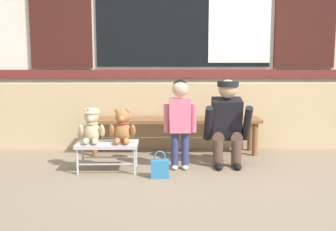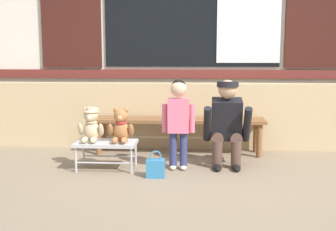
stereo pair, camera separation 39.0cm
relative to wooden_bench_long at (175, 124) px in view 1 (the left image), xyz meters
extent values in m
plane|color=#84725B|center=(0.14, -1.06, -0.37)|extent=(60.00, 60.00, 0.00)
cube|color=tan|center=(0.14, 0.37, 0.05)|extent=(7.32, 0.25, 0.85)
cube|color=silver|center=(0.14, 0.89, 1.32)|extent=(7.47, 0.20, 3.38)
cube|color=maroon|center=(0.14, 0.77, 0.58)|extent=(6.87, 0.04, 0.12)
cube|color=black|center=(0.14, 0.78, 1.38)|extent=(2.40, 0.03, 1.40)
cube|color=white|center=(0.92, 0.76, 1.38)|extent=(0.86, 0.02, 1.29)
cube|color=#3D1914|center=(-1.54, 0.77, 1.38)|extent=(0.84, 0.05, 1.43)
cube|color=#3D1914|center=(1.82, 0.77, 1.38)|extent=(0.84, 0.05, 1.43)
cube|color=brown|center=(0.00, -0.14, 0.05)|extent=(2.10, 0.11, 0.04)
cube|color=brown|center=(0.00, 0.00, 0.05)|extent=(2.10, 0.11, 0.04)
cube|color=brown|center=(0.00, 0.14, 0.05)|extent=(2.10, 0.11, 0.04)
cylinder|color=brown|center=(-0.97, -0.14, -0.17)|extent=(0.07, 0.07, 0.40)
cylinder|color=brown|center=(-0.97, 0.14, -0.17)|extent=(0.07, 0.07, 0.40)
cylinder|color=brown|center=(0.97, -0.14, -0.17)|extent=(0.07, 0.07, 0.40)
cylinder|color=brown|center=(0.97, 0.14, -0.17)|extent=(0.07, 0.07, 0.40)
cube|color=#BCBCC1|center=(-0.73, -0.78, -0.09)|extent=(0.64, 0.36, 0.04)
cylinder|color=#BCBCC1|center=(-1.02, -0.93, -0.24)|extent=(0.02, 0.02, 0.26)
cylinder|color=#BCBCC1|center=(-1.02, -0.63, -0.24)|extent=(0.02, 0.02, 0.26)
cylinder|color=#BCBCC1|center=(-0.44, -0.93, -0.24)|extent=(0.02, 0.02, 0.26)
cylinder|color=#BCBCC1|center=(-0.44, -0.63, -0.24)|extent=(0.02, 0.02, 0.26)
cylinder|color=#BCBCC1|center=(-0.73, -0.93, -0.27)|extent=(0.58, 0.02, 0.02)
cylinder|color=#BCBCC1|center=(-0.73, -0.63, -0.27)|extent=(0.58, 0.02, 0.02)
ellipsoid|color=#CCB289|center=(-0.89, -0.76, 0.04)|extent=(0.17, 0.14, 0.22)
sphere|color=#CCB289|center=(-0.89, -0.77, 0.20)|extent=(0.15, 0.15, 0.15)
sphere|color=#FFEEBB|center=(-0.89, -0.83, 0.19)|extent=(0.06, 0.06, 0.06)
sphere|color=#CCB289|center=(-0.94, -0.76, 0.26)|extent=(0.06, 0.06, 0.06)
ellipsoid|color=#CCB289|center=(-1.00, -0.79, 0.06)|extent=(0.06, 0.11, 0.16)
ellipsoid|color=#CCB289|center=(-0.94, -0.88, -0.04)|extent=(0.06, 0.15, 0.06)
sphere|color=#CCB289|center=(-0.84, -0.76, 0.26)|extent=(0.06, 0.06, 0.06)
ellipsoid|color=#CCB289|center=(-0.78, -0.79, 0.06)|extent=(0.06, 0.11, 0.16)
ellipsoid|color=#CCB289|center=(-0.84, -0.88, -0.04)|extent=(0.06, 0.15, 0.06)
torus|color=beige|center=(-0.89, -0.77, 0.13)|extent=(0.13, 0.13, 0.02)
cylinder|color=beige|center=(-0.89, -0.77, 0.24)|extent=(0.17, 0.17, 0.01)
cylinder|color=beige|center=(-0.89, -0.77, 0.27)|extent=(0.10, 0.10, 0.04)
ellipsoid|color=#A86B3D|center=(-0.57, -0.76, 0.04)|extent=(0.17, 0.14, 0.22)
sphere|color=#A86B3D|center=(-0.57, -0.77, 0.20)|extent=(0.15, 0.15, 0.15)
sphere|color=#E1955B|center=(-0.57, -0.83, 0.19)|extent=(0.06, 0.06, 0.06)
sphere|color=#A86B3D|center=(-0.62, -0.76, 0.26)|extent=(0.06, 0.06, 0.06)
ellipsoid|color=#A86B3D|center=(-0.68, -0.79, 0.06)|extent=(0.06, 0.11, 0.16)
ellipsoid|color=#A86B3D|center=(-0.62, -0.88, -0.04)|extent=(0.06, 0.15, 0.06)
sphere|color=#A86B3D|center=(-0.52, -0.76, 0.26)|extent=(0.06, 0.06, 0.06)
ellipsoid|color=#A86B3D|center=(-0.46, -0.79, 0.06)|extent=(0.06, 0.11, 0.16)
ellipsoid|color=#A86B3D|center=(-0.52, -0.88, -0.04)|extent=(0.06, 0.15, 0.06)
torus|color=red|center=(-0.57, -0.77, 0.13)|extent=(0.13, 0.13, 0.02)
cylinder|color=navy|center=(-0.02, -0.73, -0.15)|extent=(0.08, 0.08, 0.36)
ellipsoid|color=silver|center=(-0.02, -0.75, -0.35)|extent=(0.07, 0.12, 0.05)
cylinder|color=navy|center=(0.09, -0.73, -0.15)|extent=(0.08, 0.08, 0.36)
ellipsoid|color=silver|center=(0.09, -0.75, -0.35)|extent=(0.07, 0.12, 0.05)
cube|color=#E56B89|center=(0.03, -0.73, 0.21)|extent=(0.22, 0.15, 0.36)
cylinder|color=#E56B89|center=(-0.11, -0.73, 0.18)|extent=(0.06, 0.06, 0.30)
cylinder|color=#E56B89|center=(0.18, -0.73, 0.18)|extent=(0.06, 0.06, 0.30)
sphere|color=#DBB28E|center=(0.03, -0.73, 0.49)|extent=(0.17, 0.17, 0.17)
sphere|color=black|center=(0.03, -0.72, 0.51)|extent=(0.16, 0.16, 0.16)
cylinder|color=brown|center=(0.45, -0.67, -0.22)|extent=(0.11, 0.11, 0.30)
cylinder|color=brown|center=(0.45, -0.53, -0.05)|extent=(0.13, 0.32, 0.13)
ellipsoid|color=black|center=(0.45, -0.75, -0.34)|extent=(0.09, 0.20, 0.06)
cylinder|color=brown|center=(0.65, -0.67, -0.22)|extent=(0.11, 0.11, 0.30)
cylinder|color=brown|center=(0.65, -0.53, -0.05)|extent=(0.13, 0.32, 0.13)
ellipsoid|color=black|center=(0.65, -0.75, -0.34)|extent=(0.09, 0.20, 0.06)
cube|color=black|center=(0.55, -0.56, 0.15)|extent=(0.32, 0.30, 0.47)
cylinder|color=black|center=(0.34, -0.66, 0.11)|extent=(0.08, 0.28, 0.40)
cylinder|color=black|center=(0.76, -0.66, 0.11)|extent=(0.08, 0.28, 0.40)
sphere|color=tan|center=(0.55, -0.63, 0.48)|extent=(0.20, 0.20, 0.20)
cylinder|color=black|center=(0.55, -0.63, 0.53)|extent=(0.23, 0.23, 0.06)
cube|color=brown|center=(0.74, -0.47, 0.01)|extent=(0.10, 0.22, 0.16)
cube|color=teal|center=(-0.18, -1.05, -0.28)|extent=(0.18, 0.11, 0.18)
torus|color=teal|center=(-0.18, -1.05, -0.16)|extent=(0.11, 0.01, 0.11)
camera|label=1|loc=(-0.16, -5.08, 0.83)|focal=44.65mm
camera|label=2|loc=(0.23, -5.07, 0.83)|focal=44.65mm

